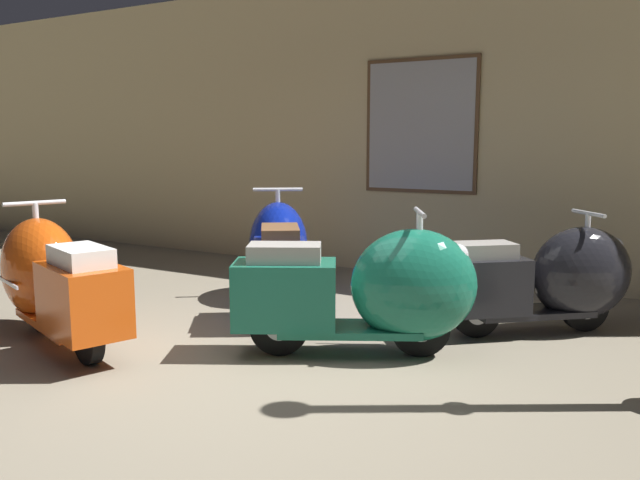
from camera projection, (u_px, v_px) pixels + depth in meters
name	position (u px, v px, depth m)	size (l,w,h in m)	color
ground_plane	(232.00, 376.00, 4.25)	(60.00, 60.00, 0.00)	gray
showroom_back_wall	(448.00, 125.00, 7.12)	(18.00, 0.63, 3.38)	#CCB784
scooter_0	(52.00, 279.00, 4.94)	(1.80, 1.05, 1.06)	black
scooter_1	(279.00, 253.00, 6.04)	(1.42, 1.73, 1.08)	black
scooter_2	(374.00, 290.00, 4.59)	(1.74, 1.25, 1.05)	black
scooter_3	(551.00, 278.00, 5.15)	(1.51, 1.38, 0.97)	black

